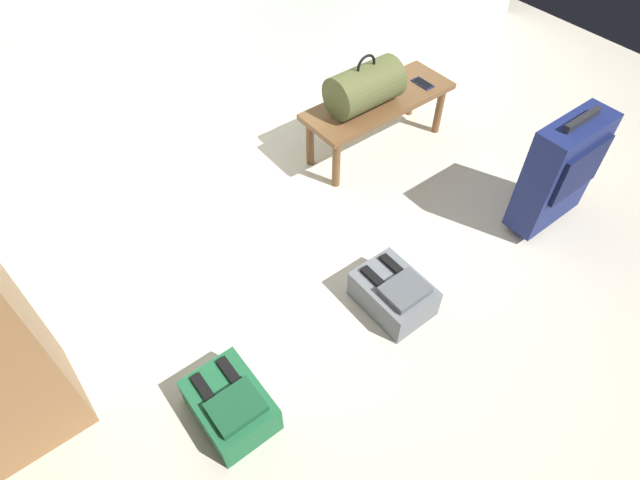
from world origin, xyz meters
TOP-DOWN VIEW (x-y plane):
  - ground_plane at (0.00, 0.00)m, footprint 6.60×6.60m
  - bench at (0.80, 0.87)m, footprint 1.00×0.36m
  - duffel_bag_olive at (0.67, 0.87)m, footprint 0.44×0.26m
  - cell_phone at (1.12, 0.82)m, footprint 0.07×0.14m
  - suitcase_upright_navy at (1.10, -0.23)m, footprint 0.47×0.20m
  - backpack_green at (-0.93, -0.14)m, footprint 0.28×0.38m
  - backpack_grey at (0.02, -0.13)m, footprint 0.28×0.38m

SIDE VIEW (x-z plane):
  - ground_plane at x=0.00m, z-range 0.00..0.00m
  - backpack_green at x=-0.93m, z-range -0.01..0.20m
  - backpack_grey at x=0.02m, z-range -0.01..0.20m
  - bench at x=0.80m, z-range 0.13..0.50m
  - suitcase_upright_navy at x=1.10m, z-range 0.01..0.73m
  - cell_phone at x=1.12m, z-range 0.37..0.38m
  - duffel_bag_olive at x=0.67m, z-range 0.33..0.67m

